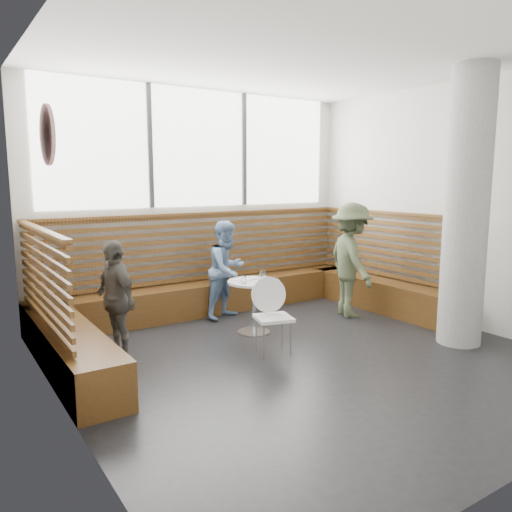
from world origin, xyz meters
TOP-DOWN VIEW (x-y plane):
  - room at (0.00, 0.00)m, footprint 5.00×5.00m
  - booth at (0.00, 1.77)m, footprint 5.00×2.50m
  - concrete_column at (1.85, -0.60)m, footprint 0.50×0.50m
  - wall_art at (-2.46, 0.40)m, footprint 0.03×0.50m
  - cafe_table at (0.01, 1.06)m, footprint 0.66×0.66m
  - cafe_chair at (-0.23, 0.36)m, footprint 0.40×0.40m
  - adult_man at (1.61, 0.99)m, footprint 0.92×1.19m
  - child_back at (0.10, 1.88)m, footprint 0.80×0.72m
  - child_left at (-1.71, 1.20)m, footprint 0.43×0.80m
  - plate_near at (-0.09, 1.17)m, footprint 0.21×0.21m
  - plate_far at (0.05, 1.19)m, footprint 0.20×0.20m
  - glass_left at (-0.18, 0.99)m, footprint 0.06×0.06m
  - glass_mid at (0.09, 0.99)m, footprint 0.07×0.07m
  - glass_right at (0.16, 1.10)m, footprint 0.07×0.07m
  - menu_card at (0.04, 0.90)m, footprint 0.23×0.19m

SIDE VIEW (x-z plane):
  - booth at x=0.00m, z-range -0.31..1.13m
  - cafe_table at x=0.01m, z-range 0.15..0.82m
  - cafe_chair at x=-0.23m, z-range 0.07..0.92m
  - child_left at x=-1.71m, z-range 0.00..1.29m
  - menu_card at x=0.04m, z-range 0.68..0.68m
  - plate_far at x=0.05m, z-range 0.68..0.69m
  - plate_near at x=-0.09m, z-range 0.68..0.69m
  - child_back at x=0.10m, z-range 0.00..1.37m
  - glass_left at x=-0.18m, z-range 0.68..0.78m
  - glass_right at x=0.16m, z-range 0.68..0.78m
  - glass_mid at x=0.09m, z-range 0.68..0.79m
  - adult_man at x=1.61m, z-range 0.00..1.62m
  - concrete_column at x=1.85m, z-range 0.00..3.20m
  - room at x=0.00m, z-range 0.00..3.20m
  - wall_art at x=-2.46m, z-range 2.05..2.55m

